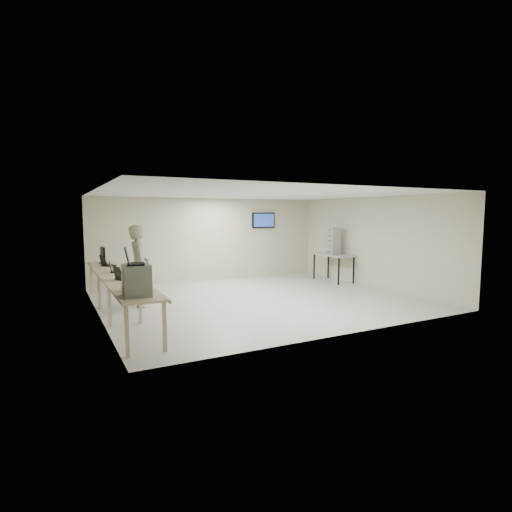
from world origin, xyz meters
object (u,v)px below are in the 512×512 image
equipment_box (136,280)px  side_table (333,256)px  workbench (118,279)px  soldier (139,266)px

equipment_box → side_table: bearing=31.8°
workbench → soldier: soldier is taller
workbench → soldier: size_ratio=2.98×
soldier → side_table: soldier is taller
equipment_box → soldier: 3.20m
equipment_box → soldier: (0.66, 3.12, -0.16)m
workbench → side_table: bearing=11.2°
workbench → side_table: side_table is taller
side_table → soldier: bearing=-173.5°
equipment_box → soldier: size_ratio=0.26×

